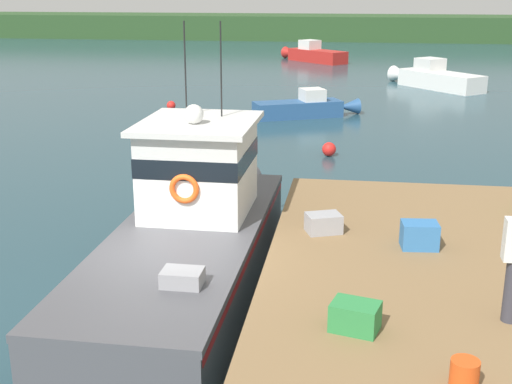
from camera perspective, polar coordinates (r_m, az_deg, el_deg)
ground_plane at (r=12.20m, az=-7.51°, el=-9.71°), size 200.00×200.00×0.00m
dock at (r=11.46m, az=16.20°, el=-6.18°), size 6.00×9.00×1.20m
main_fishing_boat at (r=12.83m, az=-5.32°, el=-3.35°), size 2.64×9.82×4.80m
crate_single_by_cleat at (r=11.76m, az=13.54°, el=-3.54°), size 0.64×0.49×0.44m
crate_single_far at (r=8.93m, az=8.31°, el=-10.28°), size 0.69×0.58×0.37m
crate_stack_near_edge at (r=12.22m, az=5.68°, el=-2.61°), size 0.72×0.63×0.34m
bait_bucket at (r=8.03m, az=17.06°, el=-14.40°), size 0.32×0.32×0.34m
moored_boat_off_the_point at (r=29.40m, az=4.13°, el=7.10°), size 4.65×2.80×1.19m
moored_boat_near_channel at (r=51.08m, az=4.83°, el=11.42°), size 5.17×5.01×1.53m
moored_boat_far_left at (r=38.94m, az=14.75°, el=9.22°), size 4.96×5.54×1.58m
mooring_buoy_outer at (r=22.65m, az=6.14°, el=3.59°), size 0.46×0.46×0.46m
mooring_buoy_spare_mooring at (r=30.82m, az=0.22°, el=7.14°), size 0.34×0.34×0.34m
mooring_buoy_channel_marker at (r=31.28m, az=-7.12°, el=7.22°), size 0.40×0.40×0.40m
far_shoreline at (r=72.65m, az=5.99°, el=13.57°), size 120.00×8.00×2.40m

